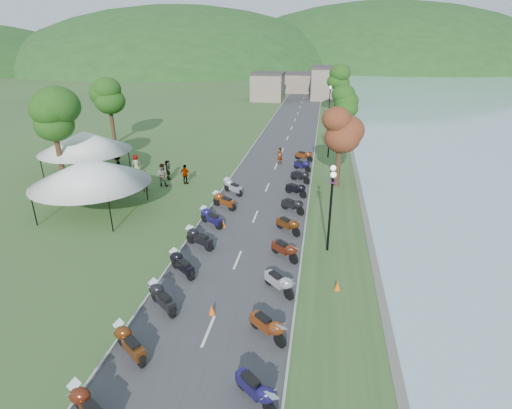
{
  "coord_description": "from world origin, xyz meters",
  "views": [
    {
      "loc": [
        4.28,
        -3.12,
        11.63
      ],
      "look_at": [
        0.19,
        21.14,
        1.3
      ],
      "focal_mm": 28.0,
      "sensor_mm": 36.0,
      "label": 1
    }
  ],
  "objects_px": {
    "vendor_tent_main": "(92,186)",
    "pedestrian_a": "(146,191)",
    "pedestrian_b": "(163,186)",
    "pedestrian_c": "(119,176)"
  },
  "relations": [
    {
      "from": "vendor_tent_main",
      "to": "pedestrian_b",
      "type": "bearing_deg",
      "value": 66.24
    },
    {
      "from": "vendor_tent_main",
      "to": "pedestrian_c",
      "type": "bearing_deg",
      "value": 106.32
    },
    {
      "from": "vendor_tent_main",
      "to": "pedestrian_b",
      "type": "relative_size",
      "value": 2.79
    },
    {
      "from": "pedestrian_b",
      "to": "pedestrian_c",
      "type": "distance_m",
      "value": 5.29
    },
    {
      "from": "vendor_tent_main",
      "to": "pedestrian_b",
      "type": "distance_m",
      "value": 6.9
    },
    {
      "from": "pedestrian_a",
      "to": "vendor_tent_main",
      "type": "bearing_deg",
      "value": -172.72
    },
    {
      "from": "pedestrian_a",
      "to": "pedestrian_c",
      "type": "xyz_separation_m",
      "value": [
        -4.04,
        3.21,
        0.0
      ]
    },
    {
      "from": "pedestrian_a",
      "to": "pedestrian_b",
      "type": "distance_m",
      "value": 1.66
    },
    {
      "from": "vendor_tent_main",
      "to": "pedestrian_a",
      "type": "xyz_separation_m",
      "value": [
        1.74,
        4.66,
        -2.0
      ]
    },
    {
      "from": "pedestrian_b",
      "to": "pedestrian_c",
      "type": "height_order",
      "value": "pedestrian_b"
    }
  ]
}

